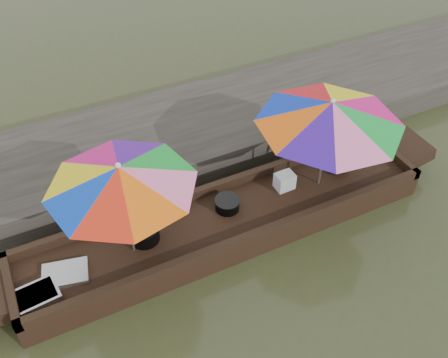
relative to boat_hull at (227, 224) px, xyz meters
name	(u,v)px	position (x,y,z in m)	size (l,w,h in m)	color
water	(227,232)	(0.00, 0.00, -0.17)	(80.00, 80.00, 0.00)	#374020
dock	(171,137)	(0.00, 2.20, 0.08)	(22.00, 2.20, 0.50)	#2D2B26
boat_hull	(227,224)	(0.00, 0.00, 0.00)	(6.11, 1.20, 0.35)	black
cooking_pot	(144,233)	(-1.21, 0.12, 0.28)	(0.41, 0.41, 0.22)	black
tray_crayfish	(35,297)	(-2.75, -0.20, 0.22)	(0.58, 0.40, 0.09)	silver
tray_scallop	(65,274)	(-2.34, -0.01, 0.21)	(0.58, 0.40, 0.06)	silver
charcoal_grill	(227,205)	(0.07, 0.14, 0.26)	(0.35, 0.35, 0.17)	black
supply_bag	(285,181)	(1.05, 0.16, 0.30)	(0.28, 0.22, 0.26)	silver
vendor	(343,143)	(2.04, 0.13, 0.72)	(0.54, 0.35, 1.09)	#34312D
umbrella_bow	(127,210)	(-1.41, 0.00, 0.95)	(1.87, 1.87, 1.55)	green
umbrella_stern	(325,144)	(1.58, 0.00, 0.95)	(2.11, 2.11, 1.55)	yellow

